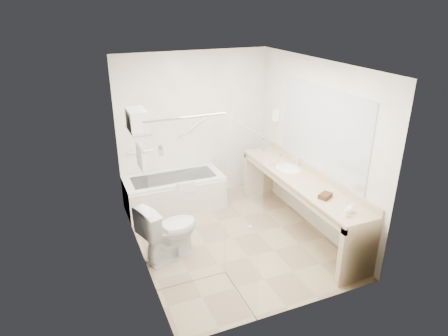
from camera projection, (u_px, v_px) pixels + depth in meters
name	position (u px, v px, depth m)	size (l,w,h in m)	color
floor	(232.00, 238.00, 5.86)	(3.20, 3.20, 0.00)	#9E8961
ceiling	(233.00, 64.00, 4.89)	(2.60, 3.20, 0.10)	silver
wall_back	(194.00, 127.00, 6.73)	(2.60, 0.10, 2.50)	white
wall_front	(297.00, 213.00, 4.02)	(2.60, 0.10, 2.50)	white
wall_left	(136.00, 174.00, 4.91)	(0.10, 3.20, 2.50)	white
wall_right	(314.00, 146.00, 5.84)	(0.10, 3.20, 2.50)	white
bathtub	(175.00, 192.00, 6.63)	(1.60, 0.73, 0.59)	white
grab_bar_short	(140.00, 152.00, 6.48)	(0.03, 0.03, 0.40)	silver
grab_bar_long	(192.00, 128.00, 6.68)	(0.03, 0.03, 0.60)	silver
shower_enclosure	(214.00, 211.00, 4.44)	(0.96, 0.91, 2.11)	silver
towel_shelf	(138.00, 126.00, 5.06)	(0.24, 0.55, 0.81)	silver
vanity_counter	(300.00, 191.00, 5.85)	(0.55, 2.70, 0.95)	#CAB587
sink	(288.00, 170.00, 6.13)	(0.40, 0.52, 0.14)	white
faucet	(297.00, 162.00, 6.14)	(0.03, 0.03, 0.14)	silver
mirror	(321.00, 130.00, 5.59)	(0.02, 2.00, 1.20)	#B8BDC5
hairdryer_unit	(276.00, 116.00, 6.63)	(0.08, 0.10, 0.18)	white
toilet	(169.00, 230.00, 5.30)	(0.46, 0.82, 0.80)	white
amenity_basket	(325.00, 196.00, 5.18)	(0.18, 0.12, 0.06)	#4C2E1B
soap_bottle_a	(346.00, 214.00, 4.75)	(0.06, 0.13, 0.06)	white
soap_bottle_b	(351.00, 209.00, 4.83)	(0.10, 0.12, 0.10)	white
water_bottle_left	(280.00, 161.00, 6.11)	(0.06, 0.06, 0.21)	silver
water_bottle_mid	(264.00, 145.00, 6.81)	(0.06, 0.06, 0.21)	silver
water_bottle_right	(263.00, 144.00, 6.80)	(0.07, 0.07, 0.22)	silver
drinking_glass_near	(282.00, 167.00, 6.04)	(0.08, 0.08, 0.10)	silver
drinking_glass_far	(273.00, 163.00, 6.21)	(0.06, 0.06, 0.08)	silver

